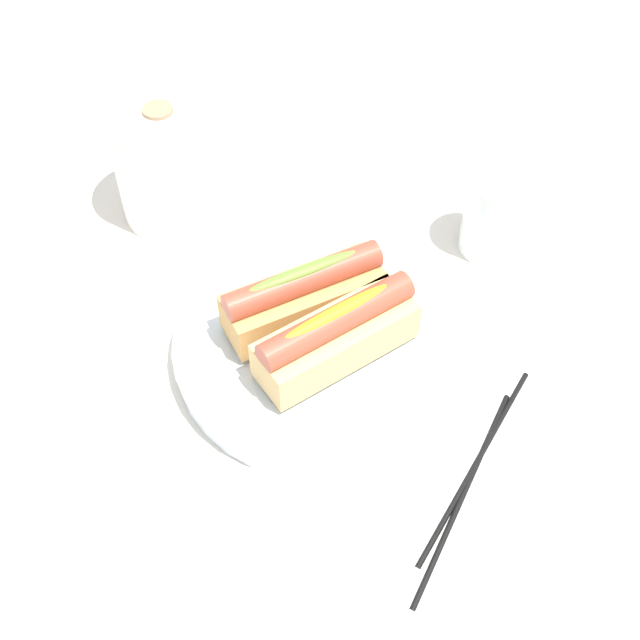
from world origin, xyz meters
The scene contains 8 objects.
ground_plane centered at (0.00, 0.00, 0.00)m, with size 2.40×2.40×0.00m, color silver.
serving_bowl centered at (0.03, -0.01, 0.02)m, with size 0.27×0.27×0.03m.
hotdog_front centered at (0.02, -0.04, 0.06)m, with size 0.16×0.07×0.06m.
hotdog_back centered at (0.03, 0.01, 0.06)m, with size 0.16×0.09×0.06m.
water_glass centered at (0.26, -0.03, 0.04)m, with size 0.07×0.07×0.09m.
paper_towel_roll centered at (0.05, 0.24, 0.07)m, with size 0.11×0.11×0.13m.
chopstick_near centered at (0.05, -0.19, 0.00)m, with size 0.01×0.01×0.22m, color black.
chopstick_far centered at (0.02, -0.20, 0.00)m, with size 0.01×0.01×0.22m, color black.
Camera 1 is at (-0.29, -0.36, 0.62)m, focal length 45.90 mm.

